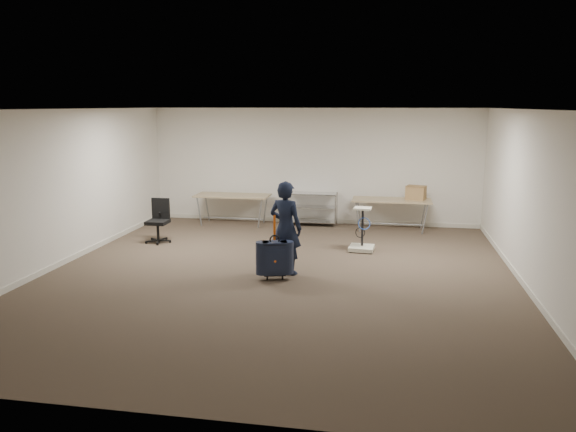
# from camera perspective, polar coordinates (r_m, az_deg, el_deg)

# --- Properties ---
(ground) EXTENTS (9.00, 9.00, 0.00)m
(ground) POSITION_cam_1_polar(r_m,az_deg,el_deg) (9.64, -1.02, -6.08)
(ground) COLOR #3F3426
(ground) RESTS_ON ground
(room_shell) EXTENTS (8.00, 9.00, 9.00)m
(room_shell) POSITION_cam_1_polar(r_m,az_deg,el_deg) (10.93, 0.37, -3.71)
(room_shell) COLOR silver
(room_shell) RESTS_ON ground
(folding_table_left) EXTENTS (1.80, 0.75, 0.73)m
(folding_table_left) POSITION_cam_1_polar(r_m,az_deg,el_deg) (13.67, -5.66, 1.94)
(folding_table_left) COLOR tan
(folding_table_left) RESTS_ON ground
(folding_table_right) EXTENTS (1.80, 0.75, 0.73)m
(folding_table_right) POSITION_cam_1_polar(r_m,az_deg,el_deg) (13.16, 10.48, 1.45)
(folding_table_right) COLOR tan
(folding_table_right) RESTS_ON ground
(wire_shelf) EXTENTS (1.22, 0.47, 0.80)m
(wire_shelf) POSITION_cam_1_polar(r_m,az_deg,el_deg) (13.57, 2.39, 0.90)
(wire_shelf) COLOR #B8BABF
(wire_shelf) RESTS_ON ground
(person) EXTENTS (0.67, 0.54, 1.61)m
(person) POSITION_cam_1_polar(r_m,az_deg,el_deg) (9.57, -0.24, -1.22)
(person) COLOR black
(person) RESTS_ON ground
(suitcase) EXTENTS (0.45, 0.33, 1.10)m
(suitcase) POSITION_cam_1_polar(r_m,az_deg,el_deg) (9.33, -1.36, -4.30)
(suitcase) COLOR black
(suitcase) RESTS_ON ground
(office_chair) EXTENTS (0.56, 0.56, 0.92)m
(office_chair) POSITION_cam_1_polar(r_m,az_deg,el_deg) (12.23, -13.01, -1.30)
(office_chair) COLOR black
(office_chair) RESTS_ON ground
(equipment_cart) EXTENTS (0.52, 0.52, 0.88)m
(equipment_cart) POSITION_cam_1_polar(r_m,az_deg,el_deg) (11.29, 7.51, -2.39)
(equipment_cart) COLOR silver
(equipment_cart) RESTS_ON ground
(cardboard_box) EXTENTS (0.50, 0.42, 0.32)m
(cardboard_box) POSITION_cam_1_polar(r_m,az_deg,el_deg) (13.22, 12.86, 2.33)
(cardboard_box) COLOR brown
(cardboard_box) RESTS_ON folding_table_right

